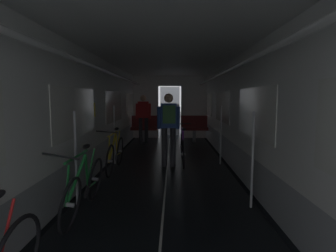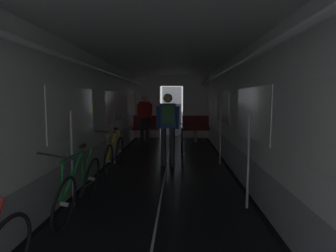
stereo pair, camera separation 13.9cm
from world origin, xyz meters
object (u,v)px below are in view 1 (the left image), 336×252
(bench_seat_far_left, at_px, (145,126))
(bicycle_yellow, at_px, (115,153))
(bench_seat_far_right, at_px, (194,126))
(person_standing_near_bench, at_px, (143,116))
(person_cyclist_aisle, at_px, (169,123))
(bicycle_purple_in_aisle, at_px, (183,148))
(bicycle_green, at_px, (84,187))

(bench_seat_far_left, xyz_separation_m, bicycle_yellow, (-0.22, -4.01, -0.18))
(bench_seat_far_right, xyz_separation_m, person_standing_near_bench, (-1.80, -0.38, 0.41))
(bench_seat_far_right, bearing_deg, bicycle_yellow, -116.73)
(bench_seat_far_right, bearing_deg, person_cyclist_aisle, -103.47)
(bench_seat_far_right, bearing_deg, person_standing_near_bench, -168.17)
(person_cyclist_aisle, height_order, bicycle_purple_in_aisle, person_cyclist_aisle)
(bicycle_yellow, distance_m, bicycle_green, 2.22)
(person_cyclist_aisle, bearing_deg, bicycle_yellow, -160.69)
(bench_seat_far_left, height_order, bench_seat_far_right, same)
(bicycle_yellow, bearing_deg, bicycle_green, -88.85)
(bench_seat_far_left, relative_size, bicycle_yellow, 0.58)
(bench_seat_far_left, height_order, bicycle_yellow, bench_seat_far_left)
(bicycle_purple_in_aisle, height_order, person_standing_near_bench, person_standing_near_bench)
(bicycle_purple_in_aisle, bearing_deg, bicycle_green, -116.47)
(bench_seat_far_right, relative_size, bicycle_yellow, 0.58)
(person_cyclist_aisle, height_order, person_standing_near_bench, same)
(bicycle_green, xyz_separation_m, person_cyclist_aisle, (1.11, 2.63, 0.64))
(person_standing_near_bench, bearing_deg, bicycle_yellow, -93.49)
(bicycle_green, height_order, bicycle_purple_in_aisle, bicycle_green)
(bench_seat_far_right, bearing_deg, bench_seat_far_left, 180.00)
(bench_seat_far_right, distance_m, bicycle_purple_in_aisle, 3.38)
(bicycle_purple_in_aisle, xyz_separation_m, person_standing_near_bench, (-1.26, 2.96, 0.59))
(bicycle_green, xyz_separation_m, bicycle_purple_in_aisle, (1.44, 2.89, 0.00))
(bench_seat_far_left, distance_m, bicycle_yellow, 4.02)
(bicycle_yellow, xyz_separation_m, bicycle_green, (0.04, -2.22, -0.00))
(bench_seat_far_left, height_order, person_standing_near_bench, person_standing_near_bench)
(bicycle_yellow, xyz_separation_m, person_cyclist_aisle, (1.16, 0.40, 0.63))
(bench_seat_far_right, height_order, bicycle_green, bicycle_green)
(person_standing_near_bench, bearing_deg, bicycle_green, -91.73)
(bicycle_green, bearing_deg, bench_seat_far_right, 72.42)
(bench_seat_far_left, xyz_separation_m, bicycle_purple_in_aisle, (1.27, -3.34, -0.18))
(bench_seat_far_left, bearing_deg, person_standing_near_bench, -89.59)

